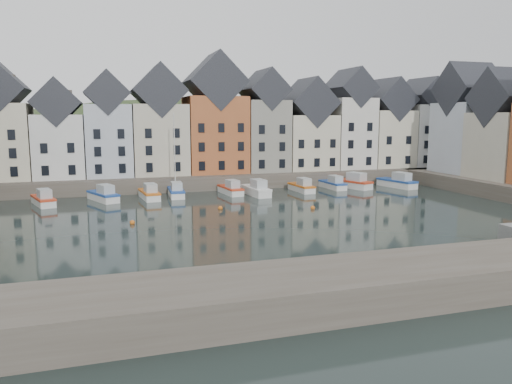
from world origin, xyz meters
name	(u,v)px	position (x,y,z in m)	size (l,w,h in m)	color
ground	(278,221)	(0.00, 0.00, 0.00)	(260.00, 260.00, 0.00)	black
far_quay	(212,177)	(0.00, 30.00, 1.00)	(90.00, 16.00, 2.00)	#494238
near_wall	(243,298)	(-10.00, -22.00, 1.00)	(50.00, 6.00, 2.00)	#494238
hillside	(187,252)	(0.02, 56.00, -17.96)	(153.60, 70.40, 64.00)	#23361B
far_terrace	(235,126)	(3.21, 28.00, 8.88)	(72.37, 8.16, 17.78)	beige
right_terrace	(510,128)	(36.00, 8.07, 8.91)	(8.30, 24.25, 16.36)	#B0B8C3
mooring_buoys	(226,212)	(-4.00, 5.33, 0.15)	(20.50, 5.50, 0.50)	#C75E17
boat_a	(44,200)	(-23.25, 16.84, 0.66)	(3.38, 6.05, 2.22)	silver
boat_b	(104,195)	(-16.46, 17.89, 0.69)	(4.01, 6.34, 2.33)	silver
boat_c	(149,194)	(-10.89, 17.69, 0.68)	(2.38, 6.08, 2.28)	silver
boat_d	(176,191)	(-7.39, 18.52, 0.72)	(2.10, 5.86, 11.04)	silver
boat_e	(231,189)	(-0.03, 18.46, 0.66)	(2.39, 5.91, 2.21)	silver
boat_f	(256,190)	(2.96, 16.46, 0.73)	(2.52, 6.49, 2.44)	silver
boat_g	(302,187)	(10.01, 17.75, 0.65)	(2.02, 5.76, 2.18)	silver
boat_h	(333,184)	(15.46, 19.05, 0.65)	(2.01, 5.75, 2.18)	silver
boat_i	(352,183)	(18.43, 18.82, 0.77)	(4.22, 7.04, 2.59)	silver
boat_j	(398,182)	(25.14, 17.33, 0.75)	(3.32, 6.87, 2.53)	silver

